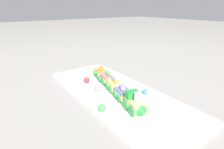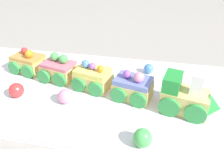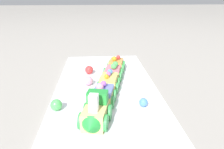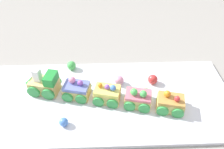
{
  "view_description": "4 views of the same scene",
  "coord_description": "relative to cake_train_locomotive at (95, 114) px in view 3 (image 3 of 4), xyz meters",
  "views": [
    {
      "loc": [
        0.59,
        -0.45,
        0.39
      ],
      "look_at": [
        -0.04,
        0.01,
        0.09
      ],
      "focal_mm": 28.0,
      "sensor_mm": 36.0,
      "label": 1
    },
    {
      "loc": [
        0.1,
        -0.4,
        0.29
      ],
      "look_at": [
        0.02,
        0.01,
        0.05
      ],
      "focal_mm": 35.0,
      "sensor_mm": 36.0,
      "label": 2
    },
    {
      "loc": [
        0.63,
        -0.03,
        0.31
      ],
      "look_at": [
        -0.05,
        0.02,
        0.05
      ],
      "focal_mm": 35.0,
      "sensor_mm": 36.0,
      "label": 3
    },
    {
      "loc": [
        -0.02,
        0.46,
        0.52
      ],
      "look_at": [
        -0.04,
        -0.02,
        0.09
      ],
      "focal_mm": 35.0,
      "sensor_mm": 36.0,
      "label": 4
    }
  ],
  "objects": [
    {
      "name": "cake_car_lemon",
      "position": [
        -0.2,
        0.04,
        -0.0
      ],
      "size": [
        0.09,
        0.08,
        0.06
      ],
      "rotation": [
        0.0,
        0.0,
        -0.22
      ],
      "color": "#E5C675",
      "rests_on": "display_board"
    },
    {
      "name": "gumball_red",
      "position": [
        -0.35,
        -0.02,
        -0.01
      ],
      "size": [
        0.03,
        0.03,
        0.03
      ],
      "primitive_type": "sphere",
      "color": "red",
      "rests_on": "display_board"
    },
    {
      "name": "display_board",
      "position": [
        -0.18,
        0.04,
        -0.03
      ],
      "size": [
        0.82,
        0.34,
        0.01
      ],
      "primitive_type": "cube",
      "color": "white",
      "rests_on": "ground_plane"
    },
    {
      "name": "gumball_pink",
      "position": [
        -0.24,
        -0.02,
        -0.01
      ],
      "size": [
        0.03,
        0.03,
        0.03
      ],
      "primitive_type": "sphere",
      "color": "pink",
      "rests_on": "display_board"
    },
    {
      "name": "cake_train_locomotive",
      "position": [
        0.0,
        0.0,
        0.0
      ],
      "size": [
        0.12,
        0.08,
        0.09
      ],
      "rotation": [
        0.0,
        0.0,
        -0.22
      ],
      "color": "#E5C675",
      "rests_on": "display_board"
    },
    {
      "name": "cake_car_strawberry",
      "position": [
        -0.29,
        0.07,
        -0.01
      ],
      "size": [
        0.09,
        0.08,
        0.06
      ],
      "rotation": [
        0.0,
        0.0,
        -0.22
      ],
      "color": "#E5C675",
      "rests_on": "display_board"
    },
    {
      "name": "ground_plane",
      "position": [
        -0.18,
        0.04,
        -0.04
      ],
      "size": [
        10.0,
        10.0,
        0.0
      ],
      "primitive_type": "plane",
      "color": "gray"
    },
    {
      "name": "cake_car_caramel",
      "position": [
        -0.38,
        0.09,
        -0.01
      ],
      "size": [
        0.09,
        0.08,
        0.06
      ],
      "rotation": [
        0.0,
        0.0,
        -0.22
      ],
      "color": "#E5C675",
      "rests_on": "display_board"
    },
    {
      "name": "gumball_blue",
      "position": [
        -0.08,
        0.13,
        -0.02
      ],
      "size": [
        0.02,
        0.02,
        0.02
      ],
      "primitive_type": "sphere",
      "color": "#4C84E0",
      "rests_on": "display_board"
    },
    {
      "name": "cake_car_blueberry",
      "position": [
        -0.11,
        0.02,
        -0.0
      ],
      "size": [
        0.09,
        0.08,
        0.07
      ],
      "rotation": [
        0.0,
        0.0,
        -0.22
      ],
      "color": "#E5C675",
      "rests_on": "display_board"
    },
    {
      "name": "gumball_green",
      "position": [
        -0.08,
        -0.1,
        -0.01
      ],
      "size": [
        0.03,
        0.03,
        0.03
      ],
      "primitive_type": "sphere",
      "color": "#4CBC56",
      "rests_on": "display_board"
    }
  ]
}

